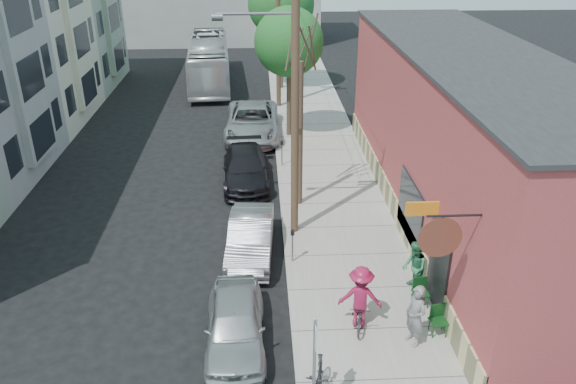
{
  "coord_description": "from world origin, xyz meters",
  "views": [
    {
      "loc": [
        1.23,
        -14.76,
        10.91
      ],
      "look_at": [
        2.24,
        4.4,
        1.5
      ],
      "focal_mm": 35.0,
      "sensor_mm": 36.0,
      "label": 1
    }
  ],
  "objects_px": {
    "patio_chair_b": "(439,321)",
    "car_3": "(252,121)",
    "utility_pole_near": "(293,97)",
    "bus": "(209,61)",
    "tree_bare": "(300,136)",
    "patron_grey": "(416,316)",
    "parking_meter_far": "(282,149)",
    "patron_green": "(414,268)",
    "patio_chair_a": "(421,293)",
    "tree_leafy_far": "(281,4)",
    "parked_bike_a": "(318,382)",
    "sign_post": "(314,360)",
    "car_0": "(235,325)",
    "car_1": "(250,237)",
    "cyclist": "(360,297)",
    "tree_leafy_mid": "(289,42)",
    "car_2": "(246,168)",
    "parking_meter_near": "(293,240)"
  },
  "relations": [
    {
      "from": "sign_post",
      "to": "parked_bike_a",
      "type": "distance_m",
      "value": 1.22
    },
    {
      "from": "cyclist",
      "to": "car_0",
      "type": "distance_m",
      "value": 3.64
    },
    {
      "from": "car_1",
      "to": "bus",
      "type": "bearing_deg",
      "value": 101.17
    },
    {
      "from": "utility_pole_near",
      "to": "patron_grey",
      "type": "height_order",
      "value": "utility_pole_near"
    },
    {
      "from": "tree_bare",
      "to": "patron_grey",
      "type": "height_order",
      "value": "tree_bare"
    },
    {
      "from": "parking_meter_far",
      "to": "patron_green",
      "type": "distance_m",
      "value": 11.04
    },
    {
      "from": "patio_chair_b",
      "to": "car_0",
      "type": "relative_size",
      "value": 0.21
    },
    {
      "from": "parking_meter_near",
      "to": "patron_green",
      "type": "bearing_deg",
      "value": -27.97
    },
    {
      "from": "patio_chair_b",
      "to": "bus",
      "type": "distance_m",
      "value": 29.39
    },
    {
      "from": "patron_grey",
      "to": "car_1",
      "type": "height_order",
      "value": "patron_grey"
    },
    {
      "from": "cyclist",
      "to": "bus",
      "type": "xyz_separation_m",
      "value": [
        -6.33,
        27.59,
        0.48
      ]
    },
    {
      "from": "tree_bare",
      "to": "cyclist",
      "type": "relative_size",
      "value": 3.03
    },
    {
      "from": "parking_meter_near",
      "to": "patio_chair_b",
      "type": "distance_m",
      "value": 5.61
    },
    {
      "from": "car_0",
      "to": "car_2",
      "type": "xyz_separation_m",
      "value": [
        0.12,
        10.82,
        0.02
      ]
    },
    {
      "from": "parking_meter_near",
      "to": "patio_chair_a",
      "type": "bearing_deg",
      "value": -35.06
    },
    {
      "from": "car_0",
      "to": "car_3",
      "type": "bearing_deg",
      "value": 87.37
    },
    {
      "from": "tree_bare",
      "to": "patio_chair_a",
      "type": "bearing_deg",
      "value": -65.56
    },
    {
      "from": "patio_chair_b",
      "to": "car_3",
      "type": "xyz_separation_m",
      "value": [
        -5.38,
        16.89,
        0.27
      ]
    },
    {
      "from": "patron_grey",
      "to": "patron_green",
      "type": "relative_size",
      "value": 1.05
    },
    {
      "from": "patron_grey",
      "to": "bus",
      "type": "distance_m",
      "value": 29.5
    },
    {
      "from": "patio_chair_a",
      "to": "bus",
      "type": "bearing_deg",
      "value": 101.1
    },
    {
      "from": "patron_grey",
      "to": "tree_leafy_mid",
      "type": "bearing_deg",
      "value": 165.68
    },
    {
      "from": "parked_bike_a",
      "to": "sign_post",
      "type": "bearing_deg",
      "value": -98.49
    },
    {
      "from": "car_2",
      "to": "bus",
      "type": "xyz_separation_m",
      "value": [
        -2.87,
        17.27,
        0.89
      ]
    },
    {
      "from": "tree_bare",
      "to": "cyclist",
      "type": "bearing_deg",
      "value": -81.44
    },
    {
      "from": "cyclist",
      "to": "car_1",
      "type": "height_order",
      "value": "cyclist"
    },
    {
      "from": "tree_leafy_far",
      "to": "parked_bike_a",
      "type": "xyz_separation_m",
      "value": [
        -0.29,
        -28.44,
        -5.05
      ]
    },
    {
      "from": "tree_leafy_mid",
      "to": "cyclist",
      "type": "height_order",
      "value": "tree_leafy_mid"
    },
    {
      "from": "utility_pole_near",
      "to": "patio_chair_b",
      "type": "xyz_separation_m",
      "value": [
        3.79,
        -6.13,
        -4.82
      ]
    },
    {
      "from": "car_1",
      "to": "parking_meter_far",
      "type": "bearing_deg",
      "value": 82.86
    },
    {
      "from": "tree_bare",
      "to": "car_1",
      "type": "bearing_deg",
      "value": -118.34
    },
    {
      "from": "patio_chair_b",
      "to": "patron_grey",
      "type": "bearing_deg",
      "value": -168.62
    },
    {
      "from": "sign_post",
      "to": "parked_bike_a",
      "type": "xyz_separation_m",
      "value": [
        0.16,
        0.44,
        -1.13
      ]
    },
    {
      "from": "patron_green",
      "to": "car_0",
      "type": "distance_m",
      "value": 5.9
    },
    {
      "from": "cyclist",
      "to": "car_1",
      "type": "relative_size",
      "value": 0.45
    },
    {
      "from": "patio_chair_b",
      "to": "patron_grey",
      "type": "distance_m",
      "value": 1.02
    },
    {
      "from": "patio_chair_b",
      "to": "patron_grey",
      "type": "relative_size",
      "value": 0.47
    },
    {
      "from": "patio_chair_b",
      "to": "car_0",
      "type": "height_order",
      "value": "car_0"
    },
    {
      "from": "tree_leafy_far",
      "to": "car_0",
      "type": "height_order",
      "value": "tree_leafy_far"
    },
    {
      "from": "utility_pole_near",
      "to": "bus",
      "type": "relative_size",
      "value": 0.87
    },
    {
      "from": "tree_leafy_far",
      "to": "parked_bike_a",
      "type": "bearing_deg",
      "value": -90.59
    },
    {
      "from": "utility_pole_near",
      "to": "tree_leafy_mid",
      "type": "xyz_separation_m",
      "value": [
        0.41,
        10.52,
        -0.24
      ]
    },
    {
      "from": "patron_grey",
      "to": "bus",
      "type": "bearing_deg",
      "value": 172.23
    },
    {
      "from": "parking_meter_far",
      "to": "patron_grey",
      "type": "bearing_deg",
      "value": -76.27
    },
    {
      "from": "patio_chair_b",
      "to": "car_2",
      "type": "bearing_deg",
      "value": 105.21
    },
    {
      "from": "patio_chair_a",
      "to": "car_3",
      "type": "xyz_separation_m",
      "value": [
        -5.22,
        15.55,
        0.27
      ]
    },
    {
      "from": "parking_meter_far",
      "to": "tree_leafy_far",
      "type": "height_order",
      "value": "tree_leafy_far"
    },
    {
      "from": "parking_meter_near",
      "to": "car_3",
      "type": "distance_m",
      "value": 12.98
    },
    {
      "from": "tree_bare",
      "to": "patron_grey",
      "type": "distance_m",
      "value": 9.38
    },
    {
      "from": "sign_post",
      "to": "tree_leafy_far",
      "type": "xyz_separation_m",
      "value": [
        0.45,
        28.88,
        3.92
      ]
    }
  ]
}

